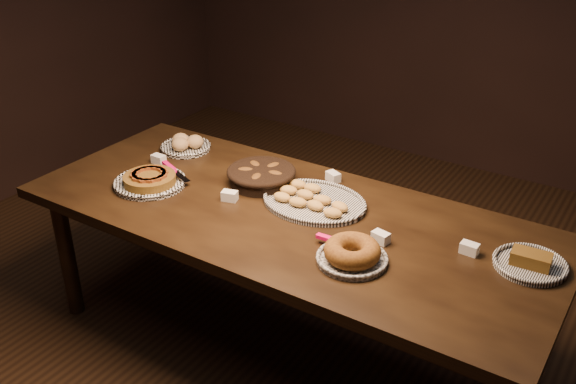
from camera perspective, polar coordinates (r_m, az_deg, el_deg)
The scene contains 9 objects.
ground at distance 3.27m, azimuth -0.20°, elevation -13.31°, with size 5.00×5.00×0.00m, color black.
buffet_table at distance 2.87m, azimuth -0.22°, elevation -3.03°, with size 2.40×1.00×0.75m.
apple_tart_plate at distance 3.12m, azimuth -12.16°, elevation 1.01°, with size 0.35×0.37×0.07m.
madeleine_platter at distance 2.89m, azimuth 2.21°, elevation -0.76°, with size 0.49×0.39×0.05m.
bundt_cake_plate at distance 2.49m, azimuth 5.71°, elevation -5.47°, with size 0.33×0.28×0.09m.
croissant_basket at distance 3.06m, azimuth -2.38°, elevation 1.54°, with size 0.39×0.39×0.08m.
bread_roll_plate at distance 3.47m, azimuth -9.10°, elevation 4.18°, with size 0.27×0.27×0.08m.
loaf_plate at distance 2.62m, azimuth 20.73°, elevation -5.91°, with size 0.28×0.28×0.06m.
tent_cards at distance 2.88m, azimuth 1.52°, elevation -0.72°, with size 1.69×0.50×0.04m.
Camera 1 is at (1.35, -2.07, 2.13)m, focal length 40.00 mm.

